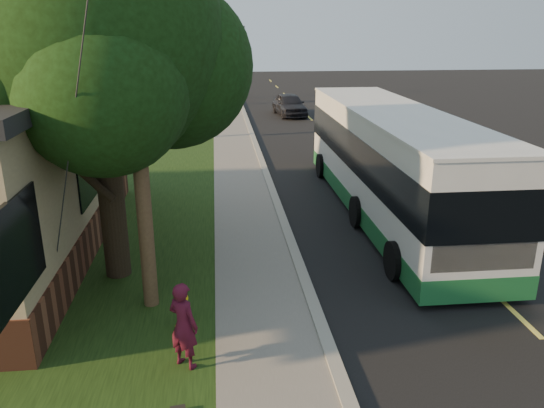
{
  "coord_description": "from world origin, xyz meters",
  "views": [
    {
      "loc": [
        -1.86,
        -8.87,
        5.49
      ],
      "look_at": [
        -0.61,
        2.9,
        1.5
      ],
      "focal_mm": 35.0,
      "sensor_mm": 36.0,
      "label": 1
    }
  ],
  "objects_px": {
    "bare_tree_far": "(198,78)",
    "skateboarder": "(184,325)",
    "bare_tree_near": "(182,97)",
    "transit_bus": "(391,160)",
    "fire_hydrant": "(183,311)",
    "distant_car": "(289,105)",
    "traffic_signal": "(244,57)",
    "utility_pole": "(133,77)",
    "leafy_tree": "(99,43)"
  },
  "relations": [
    {
      "from": "transit_bus",
      "to": "distant_car",
      "type": "bearing_deg",
      "value": 91.28
    },
    {
      "from": "bare_tree_near",
      "to": "skateboarder",
      "type": "height_order",
      "value": "bare_tree_near"
    },
    {
      "from": "utility_pole",
      "to": "distant_car",
      "type": "relative_size",
      "value": 2.19
    },
    {
      "from": "fire_hydrant",
      "to": "traffic_signal",
      "type": "xyz_separation_m",
      "value": [
        3.1,
        34.0,
        2.73
      ]
    },
    {
      "from": "fire_hydrant",
      "to": "traffic_signal",
      "type": "distance_m",
      "value": 34.25
    },
    {
      "from": "fire_hydrant",
      "to": "distant_car",
      "type": "height_order",
      "value": "distant_car"
    },
    {
      "from": "utility_pole",
      "to": "bare_tree_near",
      "type": "bearing_deg",
      "value": 90.66
    },
    {
      "from": "bare_tree_far",
      "to": "distant_car",
      "type": "xyz_separation_m",
      "value": [
        5.87,
        -4.96,
        -1.3
      ]
    },
    {
      "from": "utility_pole",
      "to": "bare_tree_near",
      "type": "height_order",
      "value": "utility_pole"
    },
    {
      "from": "fire_hydrant",
      "to": "bare_tree_near",
      "type": "distance_m",
      "value": 18.1
    },
    {
      "from": "bare_tree_near",
      "to": "bare_tree_far",
      "type": "height_order",
      "value": "bare_tree_near"
    },
    {
      "from": "fire_hydrant",
      "to": "traffic_signal",
      "type": "relative_size",
      "value": 0.13
    },
    {
      "from": "skateboarder",
      "to": "fire_hydrant",
      "type": "bearing_deg",
      "value": -47.63
    },
    {
      "from": "transit_bus",
      "to": "leafy_tree",
      "type": "bearing_deg",
      "value": -155.76
    },
    {
      "from": "utility_pole",
      "to": "transit_bus",
      "type": "relative_size",
      "value": 0.77
    },
    {
      "from": "distant_car",
      "to": "leafy_tree",
      "type": "bearing_deg",
      "value": -112.75
    },
    {
      "from": "bare_tree_far",
      "to": "traffic_signal",
      "type": "bearing_deg",
      "value": 48.81
    },
    {
      "from": "utility_pole",
      "to": "transit_bus",
      "type": "xyz_separation_m",
      "value": [
        6.6,
        5.02,
        -2.93
      ]
    },
    {
      "from": "utility_pole",
      "to": "skateboarder",
      "type": "bearing_deg",
      "value": -69.63
    },
    {
      "from": "leafy_tree",
      "to": "skateboarder",
      "type": "distance_m",
      "value": 6.02
    },
    {
      "from": "traffic_signal",
      "to": "distant_car",
      "type": "distance_m",
      "value": 9.59
    },
    {
      "from": "fire_hydrant",
      "to": "leafy_tree",
      "type": "height_order",
      "value": "leafy_tree"
    },
    {
      "from": "utility_pole",
      "to": "bare_tree_far",
      "type": "height_order",
      "value": "utility_pole"
    },
    {
      "from": "bare_tree_near",
      "to": "traffic_signal",
      "type": "relative_size",
      "value": 0.78
    },
    {
      "from": "bare_tree_far",
      "to": "fire_hydrant",
      "type": "bearing_deg",
      "value": -89.24
    },
    {
      "from": "distant_car",
      "to": "transit_bus",
      "type": "bearing_deg",
      "value": -94.02
    },
    {
      "from": "fire_hydrant",
      "to": "bare_tree_far",
      "type": "relative_size",
      "value": 0.18
    },
    {
      "from": "traffic_signal",
      "to": "skateboarder",
      "type": "height_order",
      "value": "traffic_signal"
    },
    {
      "from": "leafy_tree",
      "to": "transit_bus",
      "type": "relative_size",
      "value": 0.66
    },
    {
      "from": "utility_pole",
      "to": "bare_tree_near",
      "type": "distance_m",
      "value": 17.19
    },
    {
      "from": "transit_bus",
      "to": "distant_car",
      "type": "height_order",
      "value": "transit_bus"
    },
    {
      "from": "transit_bus",
      "to": "utility_pole",
      "type": "bearing_deg",
      "value": -142.76
    },
    {
      "from": "traffic_signal",
      "to": "skateboarder",
      "type": "bearing_deg",
      "value": -94.87
    },
    {
      "from": "leafy_tree",
      "to": "utility_pole",
      "type": "bearing_deg",
      "value": -62.4
    },
    {
      "from": "bare_tree_near",
      "to": "transit_bus",
      "type": "relative_size",
      "value": 0.37
    },
    {
      "from": "bare_tree_near",
      "to": "traffic_signal",
      "type": "xyz_separation_m",
      "value": [
        4.0,
        16.0,
        1.01
      ]
    },
    {
      "from": "utility_pole",
      "to": "leafy_tree",
      "type": "distance_m",
      "value": 1.94
    },
    {
      "from": "bare_tree_far",
      "to": "skateboarder",
      "type": "bearing_deg",
      "value": -89.08
    },
    {
      "from": "bare_tree_near",
      "to": "traffic_signal",
      "type": "bearing_deg",
      "value": 75.96
    },
    {
      "from": "utility_pole",
      "to": "bare_tree_far",
      "type": "xyz_separation_m",
      "value": [
        0.31,
        29.01,
        -2.63
      ]
    },
    {
      "from": "distant_car",
      "to": "traffic_signal",
      "type": "bearing_deg",
      "value": 99.51
    },
    {
      "from": "fire_hydrant",
      "to": "skateboarder",
      "type": "height_order",
      "value": "skateboarder"
    },
    {
      "from": "fire_hydrant",
      "to": "distant_car",
      "type": "relative_size",
      "value": 0.18
    },
    {
      "from": "fire_hydrant",
      "to": "utility_pole",
      "type": "relative_size",
      "value": 0.08
    },
    {
      "from": "traffic_signal",
      "to": "bare_tree_near",
      "type": "bearing_deg",
      "value": -104.04
    },
    {
      "from": "leafy_tree",
      "to": "distant_car",
      "type": "bearing_deg",
      "value": 72.55
    },
    {
      "from": "fire_hydrant",
      "to": "utility_pole",
      "type": "xyz_separation_m",
      "value": [
        -0.71,
        0.99,
        4.2
      ]
    },
    {
      "from": "bare_tree_near",
      "to": "transit_bus",
      "type": "height_order",
      "value": "bare_tree_near"
    },
    {
      "from": "fire_hydrant",
      "to": "utility_pole",
      "type": "height_order",
      "value": "utility_pole"
    },
    {
      "from": "leafy_tree",
      "to": "bare_tree_near",
      "type": "height_order",
      "value": "leafy_tree"
    }
  ]
}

